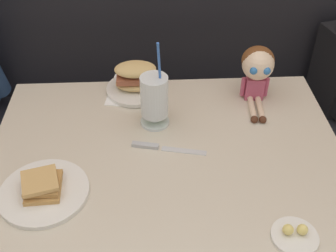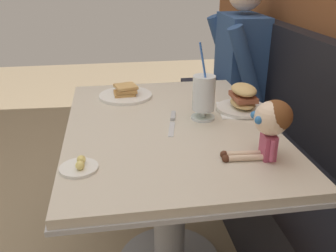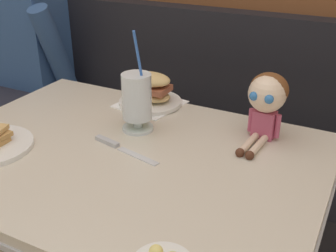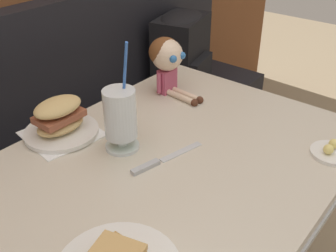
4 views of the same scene
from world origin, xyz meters
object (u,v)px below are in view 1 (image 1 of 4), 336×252
at_px(milkshake_glass, 154,99).
at_px(seated_doll, 258,67).
at_px(toast_plate, 44,190).
at_px(sandwich_plate, 136,80).
at_px(butter_knife, 156,147).
at_px(butter_saucer, 295,235).

height_order(milkshake_glass, seated_doll, milkshake_glass).
relative_size(toast_plate, sandwich_plate, 1.10).
distance_m(butter_knife, seated_doll, 0.46).
height_order(butter_knife, seated_doll, seated_doll).
relative_size(sandwich_plate, butter_knife, 0.97).
bearing_deg(toast_plate, butter_saucer, -15.06).
bearing_deg(butter_saucer, sandwich_plate, 121.27).
bearing_deg(toast_plate, seated_doll, 32.23).
height_order(milkshake_glass, butter_saucer, milkshake_glass).
bearing_deg(butter_knife, milkshake_glass, 89.79).
bearing_deg(butter_knife, butter_saucer, -45.78).
relative_size(toast_plate, butter_saucer, 2.08).
bearing_deg(butter_knife, toast_plate, -151.27).
relative_size(butter_saucer, butter_knife, 0.51).
height_order(toast_plate, butter_saucer, toast_plate).
height_order(toast_plate, milkshake_glass, milkshake_glass).
height_order(butter_saucer, butter_knife, butter_saucer).
distance_m(toast_plate, milkshake_glass, 0.44).
relative_size(sandwich_plate, butter_saucer, 1.89).
bearing_deg(seated_doll, toast_plate, -147.77).
xyz_separation_m(toast_plate, sandwich_plate, (0.25, 0.49, 0.03)).
relative_size(milkshake_glass, butter_saucer, 2.62).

